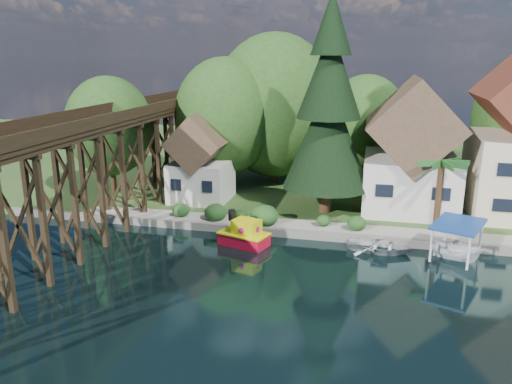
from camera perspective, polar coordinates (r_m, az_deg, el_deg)
ground at (r=30.05m, az=4.82°, el=-10.72°), size 140.00×140.00×0.00m
bank at (r=62.20m, az=9.50°, el=3.22°), size 140.00×52.00×0.50m
seawall at (r=37.04m, az=12.85°, el=-5.35°), size 60.00×0.40×0.62m
promenade at (r=38.26m, az=15.89°, el=-4.53°), size 50.00×2.60×0.06m
trestle_bridge at (r=38.31m, az=-18.15°, el=2.83°), size 4.12×44.18×9.30m
house_left at (r=43.60m, az=17.32°, el=4.08°), size 7.64×8.64×11.02m
shed at (r=44.76m, az=-6.32°, el=3.26°), size 5.09×5.40×7.85m
bg_trees at (r=48.41m, az=9.98°, el=8.19°), size 49.90×13.30×10.57m
shrubs at (r=38.82m, az=0.17°, el=-2.53°), size 15.76×2.47×1.70m
conifer at (r=40.51m, az=8.30°, el=9.20°), size 7.10×7.10×17.48m
palm_tree at (r=39.77m, az=20.46°, el=2.94°), size 4.20×4.20×5.46m
tugboat at (r=35.77m, az=-1.32°, el=-4.93°), size 3.94×2.91×2.55m
boat_white_a at (r=35.83m, az=13.91°, el=-5.89°), size 4.74×3.62×0.92m
boat_canopy at (r=35.61m, az=21.90°, el=-5.58°), size 4.10×4.81×2.62m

